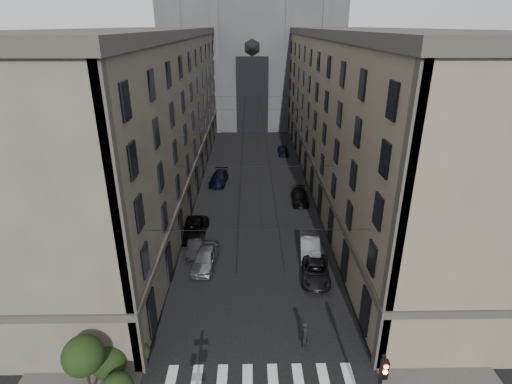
{
  "coord_description": "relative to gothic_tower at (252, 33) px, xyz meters",
  "views": [
    {
      "loc": [
        -0.53,
        -11.88,
        19.24
      ],
      "look_at": [
        -0.16,
        10.75,
        9.74
      ],
      "focal_mm": 28.0,
      "sensor_mm": 36.0,
      "label": 1
    }
  ],
  "objects": [
    {
      "name": "sidewalk_left",
      "position": [
        -10.5,
        -38.96,
        -17.72
      ],
      "size": [
        7.0,
        80.0,
        0.15
      ],
      "primitive_type": "cube",
      "color": "#383533",
      "rests_on": "ground"
    },
    {
      "name": "sidewalk_right",
      "position": [
        10.5,
        -38.96,
        -17.72
      ],
      "size": [
        7.0,
        80.0,
        0.15
      ],
      "primitive_type": "cube",
      "color": "#383533",
      "rests_on": "ground"
    },
    {
      "name": "building_left",
      "position": [
        -13.44,
        -38.96,
        -8.45
      ],
      "size": [
        13.6,
        60.6,
        18.85
      ],
      "color": "#4D463B",
      "rests_on": "ground"
    },
    {
      "name": "building_right",
      "position": [
        13.44,
        -38.96,
        -8.45
      ],
      "size": [
        13.6,
        60.6,
        18.85
      ],
      "color": "brown",
      "rests_on": "ground"
    },
    {
      "name": "gothic_tower",
      "position": [
        0.0,
        0.0,
        0.0
      ],
      "size": [
        35.0,
        23.0,
        58.0
      ],
      "color": "#2D2D33",
      "rests_on": "ground"
    },
    {
      "name": "shrub_cluster",
      "position": [
        -8.72,
        -69.95,
        -16.0
      ],
      "size": [
        3.9,
        4.4,
        3.9
      ],
      "color": "black",
      "rests_on": "sidewalk_left"
    },
    {
      "name": "tram_wires",
      "position": [
        0.0,
        -39.33,
        -10.55
      ],
      "size": [
        14.0,
        60.0,
        0.43
      ],
      "color": "black",
      "rests_on": "ground"
    },
    {
      "name": "car_left_near",
      "position": [
        -4.41,
        -57.52,
        -17.0
      ],
      "size": [
        2.38,
        4.86,
        1.6
      ],
      "primitive_type": "imported",
      "rotation": [
        0.0,
        0.0,
        -0.11
      ],
      "color": "slate",
      "rests_on": "ground"
    },
    {
      "name": "car_left_midnear",
      "position": [
        -5.54,
        -55.28,
        -17.16
      ],
      "size": [
        1.49,
        3.93,
        1.28
      ],
      "primitive_type": "imported",
      "rotation": [
        0.0,
        0.0,
        0.04
      ],
      "color": "black",
      "rests_on": "ground"
    },
    {
      "name": "car_left_midfar",
      "position": [
        -6.12,
        -52.12,
        -17.07
      ],
      "size": [
        2.68,
        5.38,
        1.46
      ],
      "primitive_type": "imported",
      "rotation": [
        0.0,
        0.0,
        -0.05
      ],
      "color": "black",
      "rests_on": "ground"
    },
    {
      "name": "car_left_far",
      "position": [
        -4.6,
        -37.99,
        -17.07
      ],
      "size": [
        2.54,
        5.23,
        1.47
      ],
      "primitive_type": "imported",
      "rotation": [
        0.0,
        0.0,
        -0.1
      ],
      "color": "black",
      "rests_on": "ground"
    },
    {
      "name": "car_right_near",
      "position": [
        4.81,
        -55.7,
        -16.98
      ],
      "size": [
        2.12,
        5.06,
        1.63
      ],
      "primitive_type": "imported",
      "rotation": [
        0.0,
        0.0,
        -0.08
      ],
      "color": "gray",
      "rests_on": "ground"
    },
    {
      "name": "car_right_midnear",
      "position": [
        4.78,
        -59.4,
        -17.12
      ],
      "size": [
        2.76,
        5.08,
        1.35
      ],
      "primitive_type": "imported",
      "rotation": [
        0.0,
        0.0,
        -0.11
      ],
      "color": "black",
      "rests_on": "ground"
    },
    {
      "name": "car_right_midfar",
      "position": [
        5.3,
        -44.09,
        -17.15
      ],
      "size": [
        2.06,
        4.58,
        1.3
      ],
      "primitive_type": "imported",
      "rotation": [
        0.0,
        0.0,
        -0.05
      ],
      "color": "black",
      "rests_on": "ground"
    },
    {
      "name": "car_right_far",
      "position": [
        4.82,
        -25.45,
        -17.14
      ],
      "size": [
        1.58,
        3.89,
        1.32
      ],
      "primitive_type": "imported",
      "rotation": [
        0.0,
        0.0,
        0.01
      ],
      "color": "black",
      "rests_on": "ground"
    },
    {
      "name": "pedestrian",
      "position": [
        2.94,
        -66.96,
        -16.82
      ],
      "size": [
        0.68,
        0.83,
        1.95
      ],
      "primitive_type": "imported",
      "rotation": [
        0.0,
        0.0,
        1.23
      ],
      "color": "black",
      "rests_on": "ground"
    }
  ]
}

